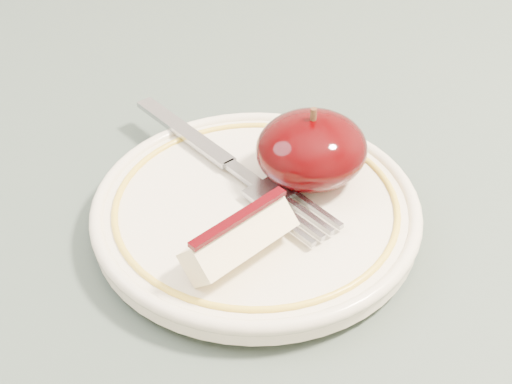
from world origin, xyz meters
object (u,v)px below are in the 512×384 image
table (275,330)px  plate (256,209)px  fork (230,165)px  apple_half (311,149)px

table → plate: (-0.01, 0.02, 0.10)m
plate → fork: 0.04m
apple_half → fork: size_ratio=0.38×
plate → apple_half: (0.04, 0.01, 0.03)m
table → plate: 0.10m
fork → plate: bearing=165.5°
plate → apple_half: 0.05m
apple_half → fork: bearing=144.2°
plate → fork: fork is taller
plate → apple_half: apple_half is taller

